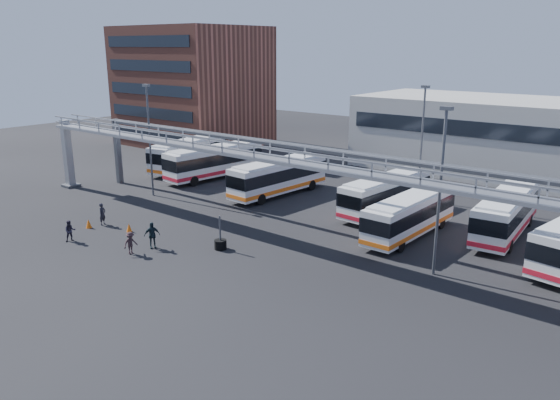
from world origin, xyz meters
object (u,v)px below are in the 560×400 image
Objects in this scene: bus_0 at (189,153)px; cone_left at (89,224)px; light_pole_mid at (440,184)px; bus_7 at (506,212)px; light_pole_left at (149,134)px; light_pole_back at (422,137)px; bus_1 at (214,161)px; bus_3 at (279,176)px; pedestrian_a at (102,214)px; cone_right at (129,228)px; bus_5 at (386,193)px; bus_6 at (410,214)px; pedestrian_c at (130,243)px; tire_stack at (220,244)px; pedestrian_d at (152,235)px; pedestrian_b at (70,231)px.

bus_0 reaches higher than cone_left.
light_pole_mid is 10.68m from bus_7.
light_pole_back is (20.00, 14.00, 0.00)m from light_pole_left.
bus_1 reaches higher than cone_left.
bus_1 is (-28.35, 9.44, -3.84)m from light_pole_mid.
bus_1 is (5.21, -1.15, 0.01)m from bus_0.
bus_1 is at bearing 178.39° from bus_3.
cone_right is at bearing -104.30° from pedestrian_a.
light_pole_back is 6.80m from bus_5.
light_pole_back is 11.10m from bus_6.
cone_right is (-3.88, 2.72, -0.45)m from pedestrian_c.
light_pole_mid is at bearing 21.09° from tire_stack.
tire_stack is (3.83, 2.77, -0.53)m from pedestrian_d.
light_pole_left reaches higher than pedestrian_c.
light_pole_left is 10.16m from pedestrian_a.
pedestrian_d is at bearing -4.32° from pedestrian_c.
light_pole_left and light_pole_mid have the same top height.
light_pole_left reaches higher than bus_7.
bus_3 is 15.45m from cone_right.
tire_stack is at bearing 15.45° from cone_left.
pedestrian_a is 7.11m from pedestrian_d.
bus_1 is 21.04m from tire_stack.
bus_7 reaches higher than cone_right.
bus_7 is (9.18, -5.14, -3.93)m from light_pole_back.
bus_5 is at bearing 71.83° from tire_stack.
light_pole_left and light_pole_back have the same top height.
light_pole_left is 1.00× the size of light_pole_mid.
bus_3 is 1.02× the size of bus_7.
light_pole_left reaches higher than bus_3.
pedestrian_a is (-15.70, -16.55, -0.85)m from bus_5.
cone_left is (-7.28, -0.30, -0.58)m from pedestrian_d.
bus_0 reaches higher than tire_stack.
pedestrian_d is at bearing -78.91° from bus_3.
bus_7 is 20.80m from tire_stack.
light_pole_back reaches higher than bus_6.
pedestrian_a is 1.27m from cone_left.
bus_0 reaches higher than bus_5.
bus_6 reaches higher than pedestrian_a.
bus_1 is 20.70m from pedestrian_d.
light_pole_left is 14.89m from pedestrian_d.
bus_6 reaches higher than pedestrian_b.
light_pole_mid is at bearing -40.20° from pedestrian_b.
bus_3 is 15.69× the size of cone_left.
cone_right is (2.96, 0.25, -0.55)m from pedestrian_a.
bus_7 reaches higher than pedestrian_d.
light_pole_back is at bearing 118.07° from light_pole_mid.
pedestrian_d is (-9.04, -22.87, -4.79)m from light_pole_back.
bus_1 is (-20.35, -5.56, -3.84)m from light_pole_back.
bus_6 is at bearing 49.36° from tire_stack.
light_pole_mid is at bearing -43.72° from bus_5.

